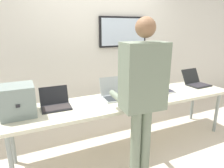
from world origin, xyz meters
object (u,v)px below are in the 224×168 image
Objects in this scene: laptop_station_0 at (55,103)px; laptop_station_2 at (158,87)px; person at (142,88)px; equipment_box at (18,101)px; workbench at (129,102)px; laptop_station_1 at (113,93)px; laptop_station_3 at (196,82)px.

laptop_station_2 is at bearing 0.31° from laptop_station_0.
person reaches higher than laptop_station_2.
laptop_station_0 is (0.41, 0.06, -0.12)m from equipment_box.
laptop_station_1 is at bearing 143.87° from workbench.
laptop_station_0 is 0.20× the size of person.
workbench is 1.39m from equipment_box.
laptop_station_2 is (1.96, 0.07, -0.11)m from equipment_box.
laptop_station_2 is 0.22× the size of person.
laptop_station_2 is 0.77m from laptop_station_3.
workbench is 9.07× the size of laptop_station_0.
laptop_station_0 is at bearing 136.16° from person.
laptop_station_0 reaches higher than workbench.
equipment_box reaches higher than laptop_station_1.
laptop_station_3 reaches higher than laptop_station_0.
laptop_station_3 is at bearing 25.27° from person.
person is at bearing -154.73° from laptop_station_3.
laptop_station_3 is 1.75m from person.
laptop_station_0 is 0.79m from laptop_station_1.
workbench is at bearing -175.20° from laptop_station_3.
workbench is at bearing -2.03° from equipment_box.
equipment_box is at bearing 150.21° from person.
equipment_box is 0.90× the size of laptop_station_3.
workbench is 9.16× the size of laptop_station_1.
person is (0.76, -0.73, 0.30)m from laptop_station_0.
person is (-0.20, -0.62, 0.40)m from workbench.
laptop_station_1 is at bearing 3.70° from equipment_box.
laptop_station_0 is at bearing -179.69° from laptop_station_2.
person is at bearing -136.72° from laptop_station_2.
equipment_box is 1.20m from laptop_station_1.
person reaches higher than laptop_station_0.
laptop_station_1 is 0.80m from person.
laptop_station_3 reaches higher than workbench.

